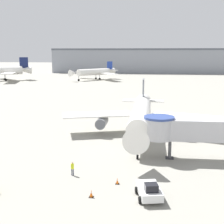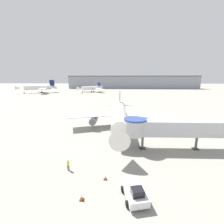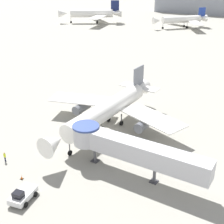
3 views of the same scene
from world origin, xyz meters
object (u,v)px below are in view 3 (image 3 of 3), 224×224
traffic_cone_near_nose (22,177)px  background_jet_navy_tail (93,13)px  main_airplane (109,109)px  jet_bridge (127,148)px  ground_crew_marshaller (5,156)px  pushback_tug_white (23,195)px  background_jet_blue_tail (183,19)px

traffic_cone_near_nose → background_jet_navy_tail: (-73.94, 119.64, 4.86)m
main_airplane → jet_bridge: main_airplane is taller
main_airplane → ground_crew_marshaller: size_ratio=18.47×
traffic_cone_near_nose → ground_crew_marshaller: bearing=162.4°
pushback_tug_white → traffic_cone_near_nose: pushback_tug_white is taller
ground_crew_marshaller → background_jet_navy_tail: background_jet_navy_tail is taller
jet_bridge → pushback_tug_white: jet_bridge is taller
pushback_tug_white → traffic_cone_near_nose: size_ratio=6.15×
pushback_tug_white → ground_crew_marshaller: pushback_tug_white is taller
traffic_cone_near_nose → background_jet_blue_tail: 134.22m
background_jet_navy_tail → main_airplane: bearing=3.3°
jet_bridge → background_jet_navy_tail: background_jet_navy_tail is taller
main_airplane → traffic_cone_near_nose: bearing=-95.2°
background_jet_navy_tail → ground_crew_marshaller: bearing=-3.8°
ground_crew_marshaller → background_jet_navy_tail: (-68.43, 117.90, 4.23)m
traffic_cone_near_nose → jet_bridge: bearing=38.9°
pushback_tug_white → background_jet_blue_tail: bearing=90.5°
main_airplane → ground_crew_marshaller: 19.93m
ground_crew_marshaller → background_jet_blue_tail: (-21.31, 129.71, 3.26)m
traffic_cone_near_nose → main_airplane: bearing=84.9°
traffic_cone_near_nose → background_jet_navy_tail: background_jet_navy_tail is taller
background_jet_blue_tail → ground_crew_marshaller: bearing=-41.0°
pushback_tug_white → background_jet_blue_tail: (-30.38, 134.46, 3.41)m
jet_bridge → background_jet_navy_tail: 139.56m
background_jet_navy_tail → background_jet_blue_tail: bearing=70.2°
jet_bridge → background_jet_blue_tail: size_ratio=0.79×
jet_bridge → ground_crew_marshaller: (-17.30, -7.77, -3.20)m
main_airplane → jet_bridge: bearing=-46.6°
jet_bridge → traffic_cone_near_nose: jet_bridge is taller
main_airplane → background_jet_navy_tail: (-75.73, 99.58, 1.35)m
main_airplane → traffic_cone_near_nose: size_ratio=44.30×
jet_bridge → ground_crew_marshaller: bearing=-157.2°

